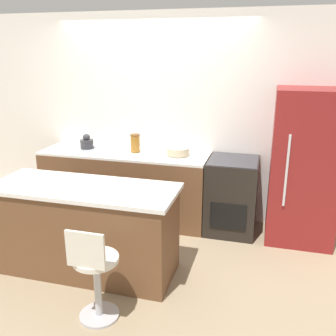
{
  "coord_description": "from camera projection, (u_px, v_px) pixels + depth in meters",
  "views": [
    {
      "loc": [
        1.42,
        -3.94,
        2.14
      ],
      "look_at": [
        0.43,
        -0.29,
        0.94
      ],
      "focal_mm": 40.0,
      "sensor_mm": 36.0,
      "label": 1
    }
  ],
  "objects": [
    {
      "name": "back_counter",
      "position": [
        125.0,
        185.0,
        4.89
      ],
      "size": [
        2.15,
        0.64,
        0.91
      ],
      "color": "brown",
      "rests_on": "ground_plane"
    },
    {
      "name": "kettle",
      "position": [
        87.0,
        143.0,
        4.89
      ],
      "size": [
        0.17,
        0.17,
        0.19
      ],
      "color": "#333338",
      "rests_on": "back_counter"
    },
    {
      "name": "ground_plane",
      "position": [
        141.0,
        231.0,
        4.63
      ],
      "size": [
        14.0,
        14.0,
        0.0
      ],
      "primitive_type": "plane",
      "color": "#998466"
    },
    {
      "name": "stool_chair",
      "position": [
        95.0,
        275.0,
        3.0
      ],
      "size": [
        0.37,
        0.37,
        0.86
      ],
      "color": "#B7B7BC",
      "rests_on": "ground_plane"
    },
    {
      "name": "oven_range",
      "position": [
        232.0,
        195.0,
        4.54
      ],
      "size": [
        0.59,
        0.65,
        0.91
      ],
      "color": "black",
      "rests_on": "ground_plane"
    },
    {
      "name": "kitchen_island",
      "position": [
        86.0,
        229.0,
        3.7
      ],
      "size": [
        1.82,
        0.7,
        0.9
      ],
      "color": "brown",
      "rests_on": "ground_plane"
    },
    {
      "name": "mixing_bowl",
      "position": [
        178.0,
        151.0,
        4.59
      ],
      "size": [
        0.28,
        0.28,
        0.09
      ],
      "color": "#C1B28E",
      "rests_on": "back_counter"
    },
    {
      "name": "canister_jar",
      "position": [
        135.0,
        143.0,
        4.71
      ],
      "size": [
        0.12,
        0.12,
        0.22
      ],
      "color": "#9E6623",
      "rests_on": "back_counter"
    },
    {
      "name": "refrigerator",
      "position": [
        304.0,
        167.0,
        4.21
      ],
      "size": [
        0.73,
        0.67,
        1.75
      ],
      "color": "maroon",
      "rests_on": "ground_plane"
    },
    {
      "name": "wall_back",
      "position": [
        156.0,
        117.0,
        4.87
      ],
      "size": [
        8.0,
        0.06,
        2.6
      ],
      "color": "white",
      "rests_on": "ground_plane"
    }
  ]
}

